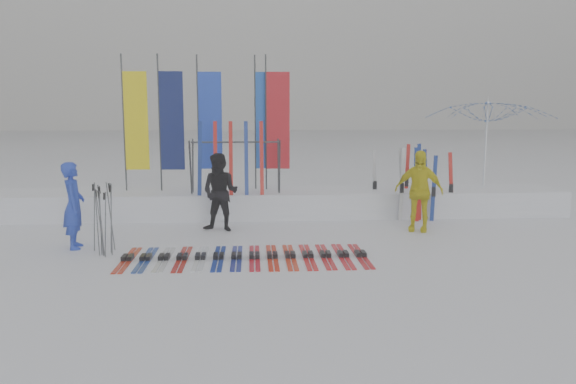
{
  "coord_description": "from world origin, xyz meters",
  "views": [
    {
      "loc": [
        -0.48,
        -8.69,
        2.53
      ],
      "look_at": [
        0.2,
        1.6,
        1.0
      ],
      "focal_mm": 35.0,
      "sensor_mm": 36.0,
      "label": 1
    }
  ],
  "objects": [
    {
      "name": "ground",
      "position": [
        0.0,
        0.0,
        0.0
      ],
      "size": [
        120.0,
        120.0,
        0.0
      ],
      "primitive_type": "plane",
      "color": "white",
      "rests_on": "ground"
    },
    {
      "name": "snow_bank",
      "position": [
        0.0,
        4.6,
        0.3
      ],
      "size": [
        14.0,
        1.6,
        0.6
      ],
      "primitive_type": "cube",
      "color": "white",
      "rests_on": "ground"
    },
    {
      "name": "person_blue",
      "position": [
        -3.71,
        1.58,
        0.79
      ],
      "size": [
        0.48,
        0.64,
        1.59
      ],
      "primitive_type": "imported",
      "rotation": [
        0.0,
        0.0,
        1.75
      ],
      "color": "#213CC1",
      "rests_on": "ground"
    },
    {
      "name": "person_black",
      "position": [
        -1.13,
        2.89,
        0.81
      ],
      "size": [
        0.94,
        0.83,
        1.63
      ],
      "primitive_type": "imported",
      "rotation": [
        0.0,
        0.0,
        -0.32
      ],
      "color": "black",
      "rests_on": "ground"
    },
    {
      "name": "person_yellow",
      "position": [
        2.99,
        2.63,
        0.84
      ],
      "size": [
        1.07,
        0.79,
        1.69
      ],
      "primitive_type": "imported",
      "rotation": [
        0.0,
        0.0,
        -0.43
      ],
      "color": "yellow",
      "rests_on": "ground"
    },
    {
      "name": "tent_canopy",
      "position": [
        5.4,
        4.99,
        1.43
      ],
      "size": [
        3.72,
        3.77,
        2.86
      ],
      "primitive_type": "imported",
      "rotation": [
        0.0,
        0.0,
        -0.22
      ],
      "color": "white",
      "rests_on": "ground"
    },
    {
      "name": "ski_row",
      "position": [
        -0.57,
        0.66,
        0.04
      ],
      "size": [
        4.14,
        1.7,
        0.07
      ],
      "color": "#B6230E",
      "rests_on": "ground"
    },
    {
      "name": "pole_cluster",
      "position": [
        -3.07,
        1.12,
        0.6
      ],
      "size": [
        0.41,
        0.63,
        1.25
      ],
      "color": "#595B60",
      "rests_on": "ground"
    },
    {
      "name": "feather_flags",
      "position": [
        -1.41,
        4.84,
        2.24
      ],
      "size": [
        3.93,
        0.18,
        3.2
      ],
      "color": "#383A3F",
      "rests_on": "ground"
    },
    {
      "name": "ski_rack",
      "position": [
        -0.84,
        4.2,
        1.38
      ],
      "size": [
        2.04,
        0.8,
        1.23
      ],
      "color": "#383A3F",
      "rests_on": "ground"
    },
    {
      "name": "upright_skis",
      "position": [
        3.36,
        4.08,
        0.8
      ],
      "size": [
        1.74,
        1.2,
        1.69
      ],
      "color": "silver",
      "rests_on": "ground"
    }
  ]
}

